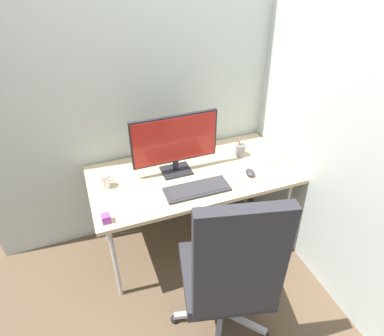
% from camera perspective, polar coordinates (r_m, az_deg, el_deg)
% --- Properties ---
extents(ground_plane, '(8.00, 8.00, 0.00)m').
position_cam_1_polar(ground_plane, '(2.91, 0.07, -12.25)').
color(ground_plane, brown).
extents(wall_back, '(2.92, 0.04, 2.80)m').
position_cam_1_polar(wall_back, '(2.46, -3.31, 17.52)').
color(wall_back, '#B7C1BC').
rests_on(wall_back, ground_plane).
extents(wall_side_right, '(0.04, 2.18, 2.80)m').
position_cam_1_polar(wall_side_right, '(2.32, 20.67, 14.26)').
color(wall_side_right, '#B7C1BC').
rests_on(wall_side_right, ground_plane).
extents(desk, '(1.47, 0.73, 0.71)m').
position_cam_1_polar(desk, '(2.46, 0.08, -1.62)').
color(desk, '#D1B78C').
rests_on(desk, ground_plane).
extents(office_chair, '(0.65, 0.67, 1.20)m').
position_cam_1_polar(office_chair, '(1.94, 6.52, -17.24)').
color(office_chair, black).
rests_on(office_chair, ground_plane).
extents(monitor, '(0.62, 0.17, 0.44)m').
position_cam_1_polar(monitor, '(2.33, -2.91, 4.46)').
color(monitor, black).
rests_on(monitor, desk).
extents(keyboard, '(0.44, 0.17, 0.02)m').
position_cam_1_polar(keyboard, '(2.27, 0.87, -3.61)').
color(keyboard, '#333338').
rests_on(keyboard, desk).
extents(mouse, '(0.07, 0.10, 0.04)m').
position_cam_1_polar(mouse, '(2.44, 9.81, -0.77)').
color(mouse, '#333338').
rests_on(mouse, desk).
extents(pen_holder, '(0.08, 0.08, 0.16)m').
position_cam_1_polar(pen_holder, '(2.63, 8.16, 3.07)').
color(pen_holder, slate).
rests_on(pen_holder, desk).
extents(notebook, '(0.21, 0.22, 0.02)m').
position_cam_1_polar(notebook, '(2.65, 12.87, 1.64)').
color(notebook, beige).
rests_on(notebook, desk).
extents(coffee_mug, '(0.11, 0.07, 0.11)m').
position_cam_1_polar(coffee_mug, '(2.35, -14.60, -2.08)').
color(coffee_mug, white).
rests_on(coffee_mug, desk).
extents(desk_clamp_accessory, '(0.05, 0.05, 0.05)m').
position_cam_1_polar(desk_clamp_accessory, '(2.10, -14.31, -8.27)').
color(desk_clamp_accessory, purple).
rests_on(desk_clamp_accessory, desk).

